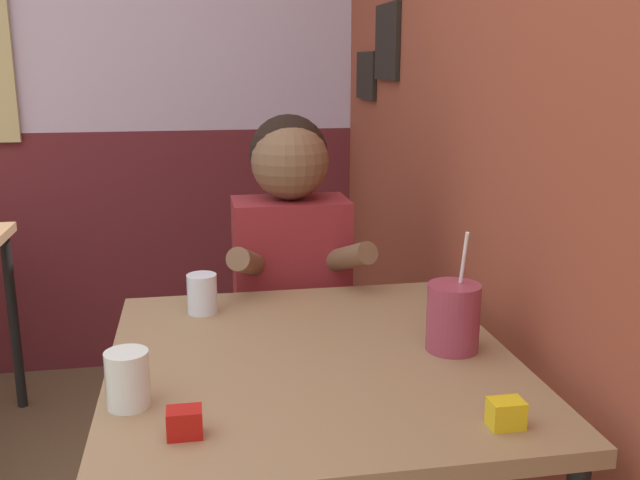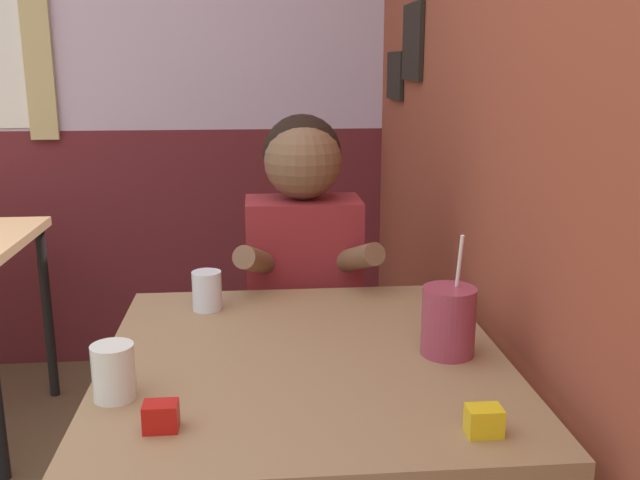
% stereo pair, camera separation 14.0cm
% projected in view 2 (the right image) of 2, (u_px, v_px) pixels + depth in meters
% --- Properties ---
extents(brick_wall_right, '(0.08, 4.28, 2.70)m').
position_uv_depth(brick_wall_right, '(460.00, 78.00, 2.12)').
color(brick_wall_right, brown).
rests_on(brick_wall_right, ground_plane).
extents(back_wall, '(5.53, 0.09, 2.70)m').
position_uv_depth(back_wall, '(94.00, 71.00, 3.13)').
color(back_wall, silver).
rests_on(back_wall, ground_plane).
extents(main_table, '(0.86, 0.93, 0.78)m').
position_uv_depth(main_table, '(305.00, 386.00, 1.56)').
color(main_table, '#93704C').
rests_on(main_table, ground_plane).
extents(person_seated, '(0.42, 0.42, 1.25)m').
position_uv_depth(person_seated, '(304.00, 302.00, 2.18)').
color(person_seated, maroon).
rests_on(person_seated, ground_plane).
extents(cocktail_pitcher, '(0.12, 0.12, 0.27)m').
position_uv_depth(cocktail_pitcher, '(448.00, 321.00, 1.53)').
color(cocktail_pitcher, '#99384C').
rests_on(cocktail_pitcher, main_table).
extents(glass_near_pitcher, '(0.08, 0.08, 0.10)m').
position_uv_depth(glass_near_pitcher, '(207.00, 291.00, 1.82)').
color(glass_near_pitcher, silver).
rests_on(glass_near_pitcher, main_table).
extents(glass_center, '(0.08, 0.08, 0.11)m').
position_uv_depth(glass_center, '(114.00, 372.00, 1.33)').
color(glass_center, silver).
rests_on(glass_center, main_table).
extents(condiment_ketchup, '(0.06, 0.04, 0.05)m').
position_uv_depth(condiment_ketchup, '(161.00, 416.00, 1.23)').
color(condiment_ketchup, '#B7140F').
rests_on(condiment_ketchup, main_table).
extents(condiment_mustard, '(0.06, 0.04, 0.05)m').
position_uv_depth(condiment_mustard, '(484.00, 421.00, 1.21)').
color(condiment_mustard, yellow).
rests_on(condiment_mustard, main_table).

